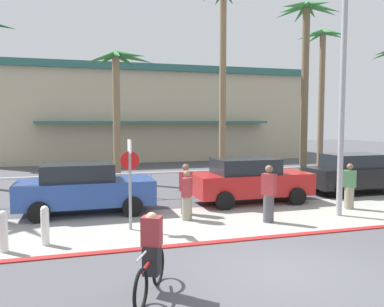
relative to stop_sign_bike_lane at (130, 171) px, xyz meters
The scene contains 21 objects.
ground_plane 6.76m from the stop_sign_bike_lane, 66.91° to the left, with size 80.00×80.00×0.00m, color #4C4C51.
sidewalk_strip 3.07m from the stop_sign_bike_lane, ahead, with size 44.00×4.00×0.02m, color #9E9E93.
curb_paint 3.54m from the stop_sign_bike_lane, 34.72° to the right, with size 44.00×0.24×0.03m, color maroon.
building_backdrop 23.83m from the stop_sign_bike_lane, 79.10° to the left, with size 24.84×12.01×7.26m.
rail_fence 5.27m from the stop_sign_bike_lane, 60.42° to the left, with size 24.59×0.08×1.04m.
stop_sign_bike_lane is the anchor object (origin of this frame).
bollard_0 2.62m from the stop_sign_bike_lane, 160.28° to the right, with size 0.20×0.20×1.00m.
bollard_2 3.49m from the stop_sign_bike_lane, 160.99° to the right, with size 0.20×0.20×1.00m.
streetlight_curb 7.22m from the stop_sign_bike_lane, ahead, with size 0.24×2.54×7.50m.
palm_tree_3 9.53m from the stop_sign_bike_lane, 85.80° to the left, with size 3.37×3.57×6.52m.
palm_tree_4 12.40m from the stop_sign_bike_lane, 55.30° to the left, with size 3.18×3.09×10.13m.
palm_tree_5 12.59m from the stop_sign_bike_lane, 33.85° to the left, with size 3.54×3.33×8.91m.
palm_tree_6 16.82m from the stop_sign_bike_lane, 37.36° to the left, with size 2.95×2.83×8.54m.
car_blue_1 2.82m from the stop_sign_bike_lane, 116.05° to the left, with size 4.40×2.02×1.69m.
car_red_2 5.48m from the stop_sign_bike_lane, 27.27° to the left, with size 4.40×2.02×1.69m.
car_black_3 10.51m from the stop_sign_bike_lane, 16.86° to the left, with size 4.40×2.02×1.69m.
cyclist_red_0 4.39m from the stop_sign_bike_lane, 92.95° to the right, with size 0.87×1.65×1.50m.
pedestrian_0 2.59m from the stop_sign_bike_lane, 34.18° to the left, with size 0.47×0.46×1.68m.
pedestrian_1 7.77m from the stop_sign_bike_lane, ahead, with size 0.46×0.47×1.61m.
pedestrian_2 4.23m from the stop_sign_bike_lane, ahead, with size 0.45×0.48×1.76m.
pedestrian_3 2.16m from the stop_sign_bike_lane, 18.68° to the left, with size 0.43×0.47×1.56m.
Camera 1 is at (-4.06, -7.08, 3.07)m, focal length 37.24 mm.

